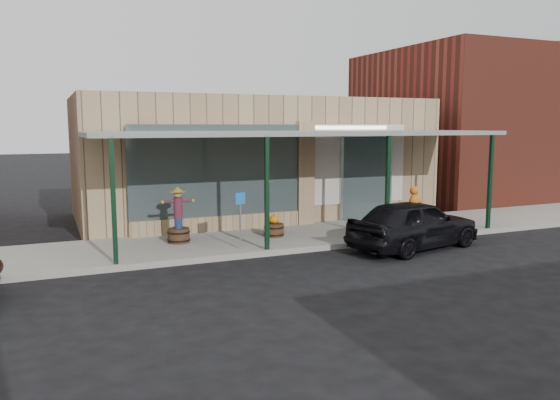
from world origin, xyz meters
name	(u,v)px	position (x,y,z in m)	size (l,w,h in m)	color
ground	(374,268)	(0.00, 0.00, 0.00)	(120.00, 120.00, 0.00)	black
sidewalk	(306,236)	(0.00, 3.60, 0.07)	(40.00, 3.20, 0.15)	gray
storefront	(250,158)	(0.00, 8.16, 2.09)	(12.00, 6.25, 4.20)	tan
awning	(307,135)	(0.00, 3.56, 3.01)	(12.00, 3.00, 3.04)	slate
block_buildings_near	(289,113)	(2.01, 9.20, 3.77)	(61.00, 8.00, 8.00)	maroon
barrel_scarecrow	(178,224)	(-3.66, 3.86, 0.66)	(0.92, 0.63, 1.51)	#4A311D
barrel_pumpkin	(274,228)	(-1.00, 3.60, 0.38)	(0.64, 0.64, 0.65)	#4A311D
handicap_sign	(240,213)	(-2.38, 2.50, 1.08)	(0.29, 0.11, 1.44)	gray
parked_sedan	(414,224)	(2.07, 1.27, 0.68)	(4.21, 2.42, 1.61)	black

